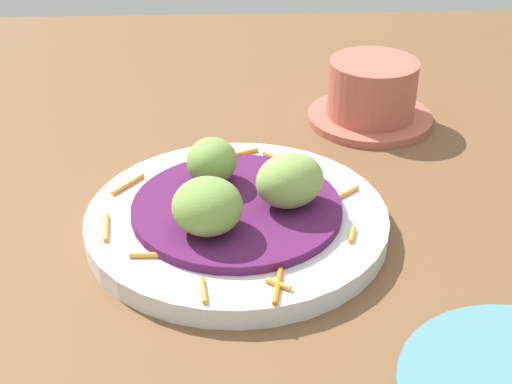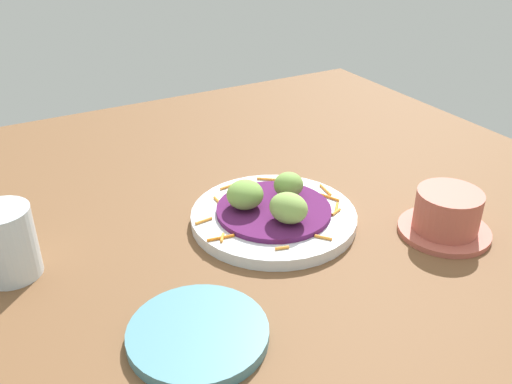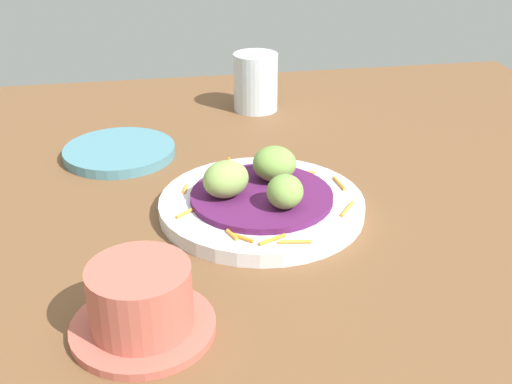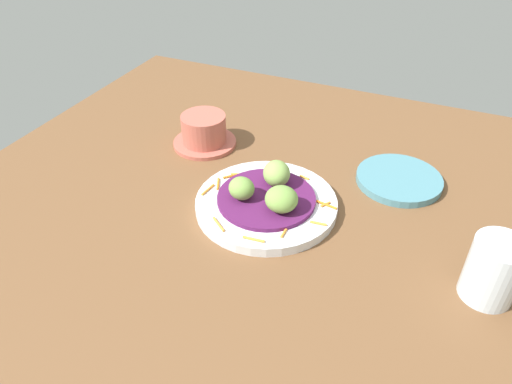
{
  "view_description": "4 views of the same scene",
  "coord_description": "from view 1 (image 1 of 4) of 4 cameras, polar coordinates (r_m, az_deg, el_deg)",
  "views": [
    {
      "loc": [
        -2.68,
        49.22,
        34.74
      ],
      "look_at": [
        -4.87,
        1.34,
        5.88
      ],
      "focal_mm": 51.71,
      "sensor_mm": 36.0,
      "label": 1
    },
    {
      "loc": [
        -61.65,
        36.07,
        44.38
      ],
      "look_at": [
        -1.43,
        2.46,
        6.53
      ],
      "focal_mm": 38.91,
      "sensor_mm": 36.0,
      "label": 2
    },
    {
      "loc": [
        -15.69,
        -64.91,
        38.65
      ],
      "look_at": [
        -4.14,
        0.17,
        4.91
      ],
      "focal_mm": 45.91,
      "sensor_mm": 36.0,
      "label": 3
    },
    {
      "loc": [
        54.64,
        24.13,
        52.35
      ],
      "look_at": [
        -3.37,
        -1.21,
        4.79
      ],
      "focal_mm": 33.38,
      "sensor_mm": 36.0,
      "label": 4
    }
  ],
  "objects": [
    {
      "name": "terracotta_bowl",
      "position": [
        0.76,
        8.93,
        7.44
      ],
      "size": [
        12.68,
        12.68,
        6.47
      ],
      "color": "#B75B4C",
      "rests_on": "table_surface"
    },
    {
      "name": "cabbage_bed",
      "position": [
        0.57,
        -1.5,
        -1.24
      ],
      "size": [
        16.43,
        16.43,
        0.75
      ],
      "primitive_type": "cylinder",
      "color": "#51194C",
      "rests_on": "main_plate"
    },
    {
      "name": "table_surface",
      "position": [
        0.6,
        -4.74,
        -3.46
      ],
      "size": [
        110.0,
        110.0,
        2.0
      ],
      "primitive_type": "cube",
      "color": "brown",
      "rests_on": "ground"
    },
    {
      "name": "guac_scoop_right",
      "position": [
        0.53,
        -3.78,
        -1.1
      ],
      "size": [
        5.54,
        5.64,
        4.06
      ],
      "primitive_type": "ellipsoid",
      "rotation": [
        0.0,
        0.0,
        4.79
      ],
      "color": "#759E47",
      "rests_on": "cabbage_bed"
    },
    {
      "name": "guac_scoop_left",
      "position": [
        0.56,
        2.63,
        0.9
      ],
      "size": [
        6.92,
        6.55,
        4.18
      ],
      "primitive_type": "ellipsoid",
      "rotation": [
        0.0,
        0.0,
        5.18
      ],
      "color": "#84A851",
      "rests_on": "cabbage_bed"
    },
    {
      "name": "guac_scoop_center",
      "position": [
        0.59,
        -3.45,
        2.41
      ],
      "size": [
        5.16,
        5.38,
        3.76
      ],
      "primitive_type": "ellipsoid",
      "rotation": [
        0.0,
        0.0,
        1.27
      ],
      "color": "#759E47",
      "rests_on": "cabbage_bed"
    },
    {
      "name": "main_plate",
      "position": [
        0.58,
        -1.48,
        -2.26
      ],
      "size": [
        23.73,
        23.73,
        1.68
      ],
      "primitive_type": "cylinder",
      "color": "silver",
      "rests_on": "table_surface"
    },
    {
      "name": "carrot_garnish",
      "position": [
        0.58,
        -2.18,
        -1.15
      ],
      "size": [
        20.36,
        22.12,
        0.4
      ],
      "color": "orange",
      "rests_on": "main_plate"
    }
  ]
}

